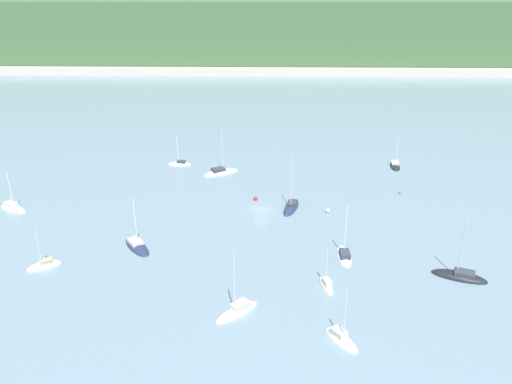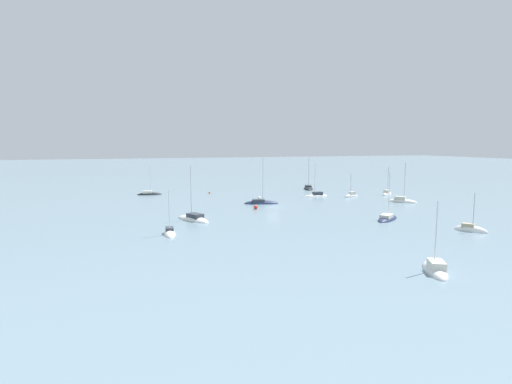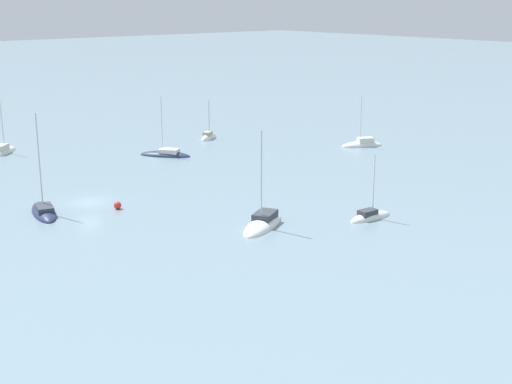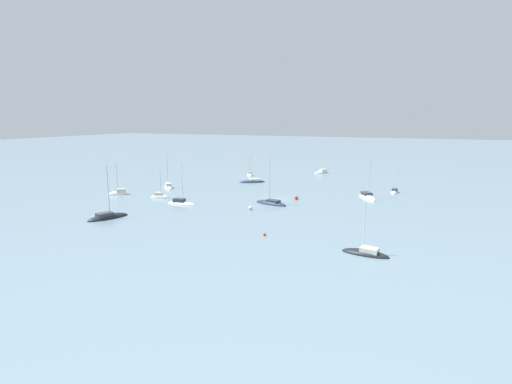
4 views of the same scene
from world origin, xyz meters
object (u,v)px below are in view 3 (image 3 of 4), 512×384
mooring_buoy_2 (118,205)px  sailboat_3 (166,155)px  sailboat_5 (362,145)px  sailboat_10 (263,225)px  sailboat_8 (3,152)px  sailboat_9 (209,138)px  sailboat_4 (44,213)px  sailboat_11 (370,218)px

mooring_buoy_2 → sailboat_3: bearing=-134.3°
sailboat_5 → sailboat_10: 41.81m
sailboat_8 → sailboat_3: bearing=-87.6°
sailboat_3 → sailboat_9: size_ratio=1.31×
sailboat_4 → sailboat_11: sailboat_4 is taller
sailboat_8 → sailboat_11: 57.57m
sailboat_5 → sailboat_8: 52.87m
sailboat_3 → sailboat_4: sailboat_4 is taller
sailboat_4 → sailboat_5: bearing=-72.3°
sailboat_5 → mooring_buoy_2: sailboat_5 is taller
sailboat_5 → sailboat_10: sailboat_10 is taller
sailboat_5 → sailboat_9: 24.40m
sailboat_4 → sailboat_8: (-8.19, -32.03, 0.04)m
sailboat_3 → sailboat_5: 29.72m
sailboat_3 → sailboat_11: 38.52m
sailboat_4 → sailboat_11: (-24.66, 23.13, 0.00)m
sailboat_8 → sailboat_11: sailboat_8 is taller
sailboat_4 → sailboat_8: sailboat_4 is taller
sailboat_11 → sailboat_8: bearing=110.8°
sailboat_11 → sailboat_5: bearing=47.0°
sailboat_3 → sailboat_5: bearing=-153.2°
sailboat_4 → sailboat_9: (-37.40, -21.68, -0.00)m
sailboat_9 → sailboat_8: bearing=129.3°
sailboat_5 → sailboat_9: bearing=-26.2°
sailboat_8 → sailboat_11: bearing=-116.5°
sailboat_9 → sailboat_11: 46.58m
sailboat_3 → sailboat_5: sailboat_3 is taller
sailboat_9 → sailboat_11: sailboat_11 is taller
sailboat_3 → sailboat_10: bearing=126.6°
sailboat_4 → mooring_buoy_2: 7.57m
sailboat_5 → sailboat_9: sailboat_5 is taller
sailboat_3 → sailboat_5: (-26.44, 13.57, 0.03)m
sailboat_10 → sailboat_11: 11.22m
sailboat_10 → mooring_buoy_2: 16.51m
sailboat_9 → sailboat_5: bearing=-85.7°
sailboat_4 → sailboat_5: 51.62m
sailboat_4 → mooring_buoy_2: bearing=-101.7°
sailboat_5 → sailboat_4: bearing=30.3°
sailboat_8 → sailboat_10: size_ratio=0.95×
mooring_buoy_2 → sailboat_10: bearing=119.0°
sailboat_5 → sailboat_10: (36.86, 19.73, -0.01)m
sailboat_4 → sailboat_3: bearing=-42.9°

